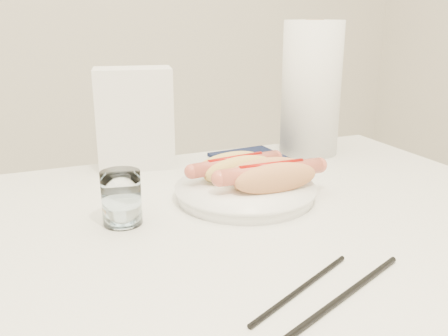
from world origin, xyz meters
name	(u,v)px	position (x,y,z in m)	size (l,w,h in m)	color
table	(210,256)	(0.00, 0.00, 0.69)	(1.20, 0.80, 0.75)	white
plate	(245,193)	(0.10, 0.08, 0.76)	(0.25, 0.25, 0.02)	white
hotdog_left	(235,168)	(0.10, 0.12, 0.79)	(0.19, 0.09, 0.05)	#ECC05E
hotdog_right	(271,176)	(0.14, 0.05, 0.80)	(0.20, 0.08, 0.05)	#DC8F56
water_glass	(121,198)	(-0.13, 0.05, 0.79)	(0.06, 0.06, 0.09)	white
chopstick_near	(302,288)	(0.03, -0.23, 0.75)	(0.01, 0.01, 0.21)	black
chopstick_far	(345,295)	(0.07, -0.27, 0.75)	(0.01, 0.01, 0.25)	black
napkin_box	(135,118)	(-0.04, 0.35, 0.86)	(0.16, 0.09, 0.21)	silver
navy_napkin	(251,158)	(0.22, 0.29, 0.75)	(0.15, 0.15, 0.01)	#101834
paper_towel_roll	(311,89)	(0.37, 0.30, 0.90)	(0.14, 0.14, 0.31)	white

